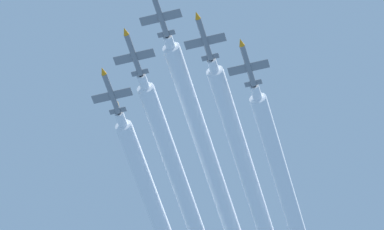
{
  "coord_description": "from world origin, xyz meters",
  "views": [
    {
      "loc": [
        -43.89,
        142.55,
        2.21
      ],
      "look_at": [
        0.2,
        -19.9,
        229.19
      ],
      "focal_mm": 128.95,
      "sensor_mm": 36.0,
      "label": 1
    }
  ],
  "objects": [
    {
      "name": "jet_right_wingman",
      "position": [
        7.47,
        -2.0,
        229.07
      ],
      "size": [
        8.33,
        12.13,
        2.92
      ],
      "color": "slate"
    },
    {
      "name": "jet_lead",
      "position": [
        0.04,
        4.88,
        230.17
      ],
      "size": [
        8.33,
        12.13,
        2.92
      ],
      "color": "slate"
    },
    {
      "name": "smoke_trail_lead",
      "position": [
        0.04,
        -34.4,
        230.14
      ],
      "size": [
        3.6,
        67.51,
        3.6
      ],
      "color": "white"
    },
    {
      "name": "smoke_trail_right_wingman",
      "position": [
        7.47,
        -48.35,
        229.04
      ],
      "size": [
        3.6,
        81.66,
        3.6
      ],
      "color": "white"
    },
    {
      "name": "jet_outer_left",
      "position": [
        -13.94,
        -10.12,
        228.53
      ],
      "size": [
        8.33,
        12.13,
        2.92
      ],
      "color": "slate"
    },
    {
      "name": "jet_left_wingman",
      "position": [
        -7.03,
        -2.38,
        229.52
      ],
      "size": [
        8.33,
        12.13,
        2.92
      ],
      "color": "slate"
    },
    {
      "name": "smoke_trail_left_wingman",
      "position": [
        -7.03,
        -42.96,
        229.49
      ],
      "size": [
        3.6,
        70.11,
        3.6
      ],
      "color": "white"
    },
    {
      "name": "jet_outer_right",
      "position": [
        14.47,
        -9.75,
        228.83
      ],
      "size": [
        8.33,
        12.13,
        2.92
      ],
      "color": "slate"
    }
  ]
}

